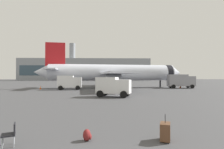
# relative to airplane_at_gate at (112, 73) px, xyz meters

# --- Properties ---
(airplane_at_gate) EXTENTS (35.75, 32.35, 10.50)m
(airplane_at_gate) POSITION_rel_airplane_at_gate_xyz_m (0.00, 0.00, 0.00)
(airplane_at_gate) COLOR silver
(airplane_at_gate) RESTS_ON ground
(service_truck) EXTENTS (4.97, 2.87, 2.90)m
(service_truck) POSITION_rel_airplane_at_gate_xyz_m (-9.10, -6.19, -2.05)
(service_truck) COLOR white
(service_truck) RESTS_ON ground
(fuel_truck) EXTENTS (6.13, 3.01, 3.20)m
(fuel_truck) POSITION_rel_airplane_at_gate_xyz_m (15.85, -1.99, -1.88)
(fuel_truck) COLOR gray
(fuel_truck) RESTS_ON ground
(cargo_van) EXTENTS (4.79, 3.39, 2.60)m
(cargo_van) POSITION_rel_airplane_at_gate_xyz_m (-0.73, -20.22, -2.21)
(cargo_van) COLOR white
(cargo_van) RESTS_ON ground
(safety_cone_near) EXTENTS (0.44, 0.44, 0.70)m
(safety_cone_near) POSITION_rel_airplane_at_gate_xyz_m (-15.60, -4.35, -3.31)
(safety_cone_near) COLOR #F2590C
(safety_cone_near) RESTS_ON ground
(safety_cone_mid) EXTENTS (0.44, 0.44, 0.81)m
(safety_cone_mid) POSITION_rel_airplane_at_gate_xyz_m (16.20, -1.01, -3.26)
(safety_cone_mid) COLOR #F2590C
(safety_cone_mid) RESTS_ON ground
(rolling_suitcase) EXTENTS (0.60, 0.74, 1.10)m
(rolling_suitcase) POSITION_rel_airplane_at_gate_xyz_m (0.67, -37.06, -3.27)
(rolling_suitcase) COLOR brown
(rolling_suitcase) RESTS_ON ground
(traveller_backpack) EXTENTS (0.36, 0.40, 0.48)m
(traveller_backpack) POSITION_rel_airplane_at_gate_xyz_m (-2.56, -36.92, -3.42)
(traveller_backpack) COLOR maroon
(traveller_backpack) RESTS_ON ground
(gate_chair) EXTENTS (0.63, 0.63, 0.86)m
(gate_chair) POSITION_rel_airplane_at_gate_xyz_m (-5.43, -37.39, -3.16)
(gate_chair) COLOR black
(gate_chair) RESTS_ON ground
(terminal_building) EXTENTS (96.13, 16.74, 28.10)m
(terminal_building) POSITION_rel_airplane_at_gate_xyz_m (-16.72, 97.44, 4.52)
(terminal_building) COLOR gray
(terminal_building) RESTS_ON ground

